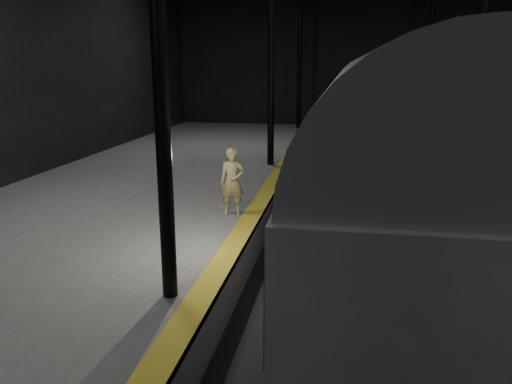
# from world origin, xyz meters

# --- Properties ---
(ground) EXTENTS (44.00, 44.00, 0.00)m
(ground) POSITION_xyz_m (0.00, 0.00, 0.00)
(ground) COLOR black
(ground) RESTS_ON ground
(platform_left) EXTENTS (9.00, 43.80, 1.00)m
(platform_left) POSITION_xyz_m (-7.50, 0.00, 0.50)
(platform_left) COLOR #535451
(platform_left) RESTS_ON ground
(tactile_strip) EXTENTS (0.50, 43.80, 0.01)m
(tactile_strip) POSITION_xyz_m (-3.25, 0.00, 1.00)
(tactile_strip) COLOR olive
(tactile_strip) RESTS_ON platform_left
(track) EXTENTS (2.40, 43.00, 0.24)m
(track) POSITION_xyz_m (0.00, 0.00, 0.07)
(track) COLOR #3F3328
(track) RESTS_ON ground
(train) EXTENTS (2.88, 19.25, 5.15)m
(train) POSITION_xyz_m (-0.00, 1.09, 2.87)
(train) COLOR gray
(train) RESTS_ON ground
(woman) EXTENTS (0.73, 0.55, 1.81)m
(woman) POSITION_xyz_m (-3.80, 1.00, 1.90)
(woman) COLOR tan
(woman) RESTS_ON platform_left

